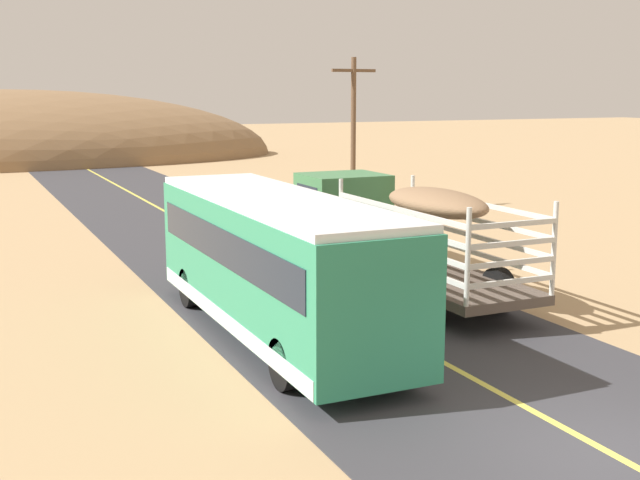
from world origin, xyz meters
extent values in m
plane|color=tan|center=(0.00, 0.00, 0.00)|extent=(240.00, 240.00, 0.00)
cube|color=#38383D|center=(0.00, 0.00, 0.01)|extent=(8.00, 120.00, 0.02)
cube|color=#D8CC4C|center=(0.00, 0.00, 0.02)|extent=(0.16, 117.60, 0.00)
cube|color=#3F7F4C|center=(2.39, 14.22, 1.82)|extent=(2.50, 2.20, 2.20)
cube|color=#192333|center=(2.39, 14.22, 2.27)|extent=(2.53, 1.54, 0.70)
cube|color=brown|center=(2.39, 8.82, 0.72)|extent=(2.50, 6.40, 0.24)
cylinder|color=silver|center=(1.20, 11.96, 1.94)|extent=(0.12, 0.12, 2.20)
cylinder|color=silver|center=(3.58, 11.96, 1.94)|extent=(0.12, 0.12, 2.20)
cylinder|color=silver|center=(1.20, 5.68, 1.94)|extent=(0.12, 0.12, 2.20)
cylinder|color=silver|center=(3.58, 5.68, 1.94)|extent=(0.12, 0.12, 2.20)
cube|color=silver|center=(1.18, 8.82, 1.28)|extent=(0.08, 6.30, 0.12)
cube|color=silver|center=(3.60, 8.82, 1.28)|extent=(0.08, 6.30, 0.12)
cube|color=silver|center=(2.39, 5.66, 1.28)|extent=(2.40, 0.08, 0.12)
cube|color=silver|center=(1.18, 8.82, 1.72)|extent=(0.08, 6.30, 0.12)
cube|color=silver|center=(3.60, 8.82, 1.72)|extent=(0.08, 6.30, 0.12)
cube|color=silver|center=(2.39, 5.66, 1.72)|extent=(2.40, 0.08, 0.12)
cube|color=silver|center=(1.18, 8.82, 2.16)|extent=(0.08, 6.30, 0.12)
cube|color=silver|center=(3.60, 8.82, 2.16)|extent=(0.08, 6.30, 0.12)
cube|color=silver|center=(2.39, 5.66, 2.16)|extent=(2.40, 0.08, 0.12)
cube|color=silver|center=(1.18, 8.82, 2.60)|extent=(0.08, 6.30, 0.12)
cube|color=silver|center=(3.60, 8.82, 2.60)|extent=(0.08, 6.30, 0.12)
cube|color=silver|center=(2.39, 5.66, 2.60)|extent=(2.40, 0.08, 0.12)
ellipsoid|color=#8C6B4C|center=(2.39, 8.82, 2.69)|extent=(1.75, 3.84, 0.70)
cylinder|color=black|center=(1.30, 14.22, 0.57)|extent=(0.32, 1.10, 1.10)
cylinder|color=black|center=(3.48, 14.22, 0.57)|extent=(0.32, 1.10, 1.10)
cylinder|color=black|center=(1.30, 7.54, 0.57)|extent=(0.32, 1.10, 1.10)
cylinder|color=black|center=(3.48, 7.54, 0.57)|extent=(0.32, 1.10, 1.10)
cube|color=#2D8C66|center=(-2.44, 7.91, 1.72)|extent=(2.50, 10.00, 2.70)
cube|color=white|center=(-2.44, 7.91, 3.15)|extent=(2.45, 9.80, 0.16)
cube|color=#192333|center=(-2.44, 7.91, 2.19)|extent=(2.54, 9.20, 0.80)
cube|color=silver|center=(-2.44, 7.91, 0.57)|extent=(2.53, 9.80, 0.36)
cylinder|color=black|center=(-3.54, 11.16, 0.52)|extent=(0.30, 1.00, 1.00)
cylinder|color=black|center=(-1.34, 11.16, 0.52)|extent=(0.30, 1.00, 1.00)
cylinder|color=black|center=(-3.54, 4.66, 0.52)|extent=(0.30, 1.00, 1.00)
cylinder|color=black|center=(-1.34, 4.66, 0.52)|extent=(0.30, 1.00, 1.00)
cylinder|color=brown|center=(8.23, 25.00, 3.51)|extent=(0.24, 0.24, 7.02)
cube|color=brown|center=(8.23, 25.00, 6.42)|extent=(2.20, 0.14, 0.14)
ellipsoid|color=olive|center=(-4.59, 60.73, 0.00)|extent=(44.00, 21.37, 11.23)
camera|label=1|loc=(-8.93, -8.65, 5.52)|focal=45.44mm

